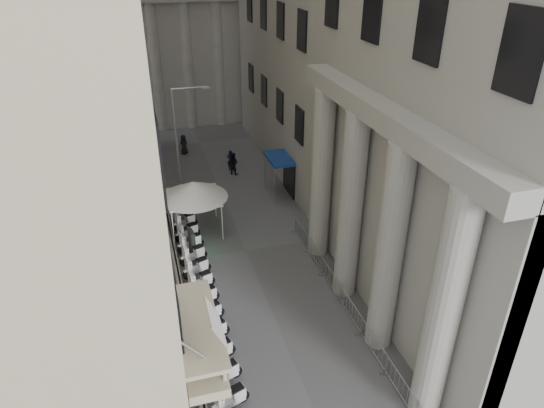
# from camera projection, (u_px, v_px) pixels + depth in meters

# --- Properties ---
(iron_fence) EXTENTS (0.30, 28.00, 1.40)m
(iron_fence) POSITION_uv_depth(u_px,v_px,m) (177.00, 273.00, 27.70)
(iron_fence) COLOR black
(iron_fence) RESTS_ON ground
(blue_awning) EXTENTS (1.60, 3.00, 3.00)m
(blue_awning) POSITION_uv_depth(u_px,v_px,m) (279.00, 194.00, 36.53)
(blue_awning) COLOR navy
(blue_awning) RESTS_ON ground
(scooter_3) EXTENTS (1.51, 0.98, 1.50)m
(scooter_3) POSITION_uv_depth(u_px,v_px,m) (231.00, 408.00, 19.65)
(scooter_3) COLOR white
(scooter_3) RESTS_ON ground
(scooter_4) EXTENTS (1.51, 0.98, 1.50)m
(scooter_4) POSITION_uv_depth(u_px,v_px,m) (225.00, 383.00, 20.78)
(scooter_4) COLOR white
(scooter_4) RESTS_ON ground
(scooter_5) EXTENTS (1.51, 0.98, 1.50)m
(scooter_5) POSITION_uv_depth(u_px,v_px,m) (219.00, 360.00, 21.91)
(scooter_5) COLOR white
(scooter_5) RESTS_ON ground
(scooter_6) EXTENTS (1.51, 0.98, 1.50)m
(scooter_6) POSITION_uv_depth(u_px,v_px,m) (214.00, 340.00, 23.04)
(scooter_6) COLOR white
(scooter_6) RESTS_ON ground
(scooter_7) EXTENTS (1.51, 0.98, 1.50)m
(scooter_7) POSITION_uv_depth(u_px,v_px,m) (209.00, 321.00, 24.18)
(scooter_7) COLOR white
(scooter_7) RESTS_ON ground
(scooter_8) EXTENTS (1.51, 0.98, 1.50)m
(scooter_8) POSITION_uv_depth(u_px,v_px,m) (205.00, 304.00, 25.31)
(scooter_8) COLOR white
(scooter_8) RESTS_ON ground
(scooter_9) EXTENTS (1.51, 0.98, 1.50)m
(scooter_9) POSITION_uv_depth(u_px,v_px,m) (201.00, 289.00, 26.44)
(scooter_9) COLOR white
(scooter_9) RESTS_ON ground
(scooter_10) EXTENTS (1.51, 0.98, 1.50)m
(scooter_10) POSITION_uv_depth(u_px,v_px,m) (198.00, 275.00, 27.57)
(scooter_10) COLOR white
(scooter_10) RESTS_ON ground
(scooter_11) EXTENTS (1.51, 0.98, 1.50)m
(scooter_11) POSITION_uv_depth(u_px,v_px,m) (194.00, 262.00, 28.71)
(scooter_11) COLOR white
(scooter_11) RESTS_ON ground
(scooter_12) EXTENTS (1.51, 0.98, 1.50)m
(scooter_12) POSITION_uv_depth(u_px,v_px,m) (191.00, 250.00, 29.84)
(scooter_12) COLOR white
(scooter_12) RESTS_ON ground
(scooter_13) EXTENTS (1.51, 0.98, 1.50)m
(scooter_13) POSITION_uv_depth(u_px,v_px,m) (189.00, 239.00, 30.97)
(scooter_13) COLOR white
(scooter_13) RESTS_ON ground
(scooter_14) EXTENTS (1.51, 0.98, 1.50)m
(scooter_14) POSITION_uv_depth(u_px,v_px,m) (186.00, 228.00, 32.11)
(scooter_14) COLOR white
(scooter_14) RESTS_ON ground
(barrier_1) EXTENTS (0.60, 2.40, 1.10)m
(barrier_1) POSITION_uv_depth(u_px,v_px,m) (399.00, 396.00, 20.17)
(barrier_1) COLOR #A3A6AB
(barrier_1) RESTS_ON ground
(barrier_2) EXTENTS (0.60, 2.40, 1.10)m
(barrier_2) POSITION_uv_depth(u_px,v_px,m) (372.00, 353.00, 22.29)
(barrier_2) COLOR #A3A6AB
(barrier_2) RESTS_ON ground
(barrier_3) EXTENTS (0.60, 2.40, 1.10)m
(barrier_3) POSITION_uv_depth(u_px,v_px,m) (350.00, 318.00, 24.41)
(barrier_3) COLOR #A3A6AB
(barrier_3) RESTS_ON ground
(barrier_4) EXTENTS (0.60, 2.40, 1.10)m
(barrier_4) POSITION_uv_depth(u_px,v_px,m) (331.00, 288.00, 26.53)
(barrier_4) COLOR #A3A6AB
(barrier_4) RESTS_ON ground
(barrier_5) EXTENTS (0.60, 2.40, 1.10)m
(barrier_5) POSITION_uv_depth(u_px,v_px,m) (315.00, 263.00, 28.64)
(barrier_5) COLOR #A3A6AB
(barrier_5) RESTS_ON ground
(barrier_6) EXTENTS (0.60, 2.40, 1.10)m
(barrier_6) POSITION_uv_depth(u_px,v_px,m) (301.00, 241.00, 30.76)
(barrier_6) COLOR #A3A6AB
(barrier_6) RESTS_ON ground
(security_tent) EXTENTS (4.35, 4.35, 3.53)m
(security_tent) POSITION_uv_depth(u_px,v_px,m) (192.00, 190.00, 30.54)
(security_tent) COLOR white
(security_tent) RESTS_ON ground
(street_lamp) EXTENTS (2.64, 0.22, 8.09)m
(street_lamp) POSITION_uv_depth(u_px,v_px,m) (180.00, 134.00, 34.10)
(street_lamp) COLOR #979AA0
(street_lamp) RESTS_ON ground
(info_kiosk) EXTENTS (0.37, 0.85, 1.75)m
(info_kiosk) POSITION_uv_depth(u_px,v_px,m) (192.00, 244.00, 28.83)
(info_kiosk) COLOR black
(info_kiosk) RESTS_ON ground
(pedestrian_a) EXTENTS (0.75, 0.62, 1.75)m
(pedestrian_a) POSITION_uv_depth(u_px,v_px,m) (231.00, 160.00, 40.02)
(pedestrian_a) COLOR black
(pedestrian_a) RESTS_ON ground
(pedestrian_b) EXTENTS (1.15, 1.12, 1.87)m
(pedestrian_b) POSITION_uv_depth(u_px,v_px,m) (233.00, 163.00, 39.28)
(pedestrian_b) COLOR black
(pedestrian_b) RESTS_ON ground
(pedestrian_c) EXTENTS (1.02, 0.92, 1.76)m
(pedestrian_c) POSITION_uv_depth(u_px,v_px,m) (184.00, 144.00, 43.17)
(pedestrian_c) COLOR black
(pedestrian_c) RESTS_ON ground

